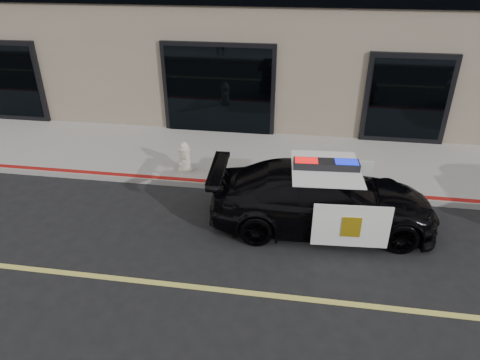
# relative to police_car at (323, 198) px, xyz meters

# --- Properties ---
(ground) EXTENTS (120.00, 120.00, 0.00)m
(ground) POSITION_rel_police_car_xyz_m (-2.12, -2.29, -0.68)
(ground) COLOR black
(ground) RESTS_ON ground
(sidewalk_n) EXTENTS (60.00, 3.50, 0.15)m
(sidewalk_n) POSITION_rel_police_car_xyz_m (-2.12, 2.96, -0.61)
(sidewalk_n) COLOR gray
(sidewalk_n) RESTS_ON ground
(police_car) EXTENTS (2.49, 4.90, 1.53)m
(police_car) POSITION_rel_police_car_xyz_m (0.00, 0.00, 0.00)
(police_car) COLOR black
(police_car) RESTS_ON ground
(fire_hydrant) EXTENTS (0.37, 0.51, 0.81)m
(fire_hydrant) POSITION_rel_police_car_xyz_m (-3.44, 1.76, -0.15)
(fire_hydrant) COLOR beige
(fire_hydrant) RESTS_ON sidewalk_n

